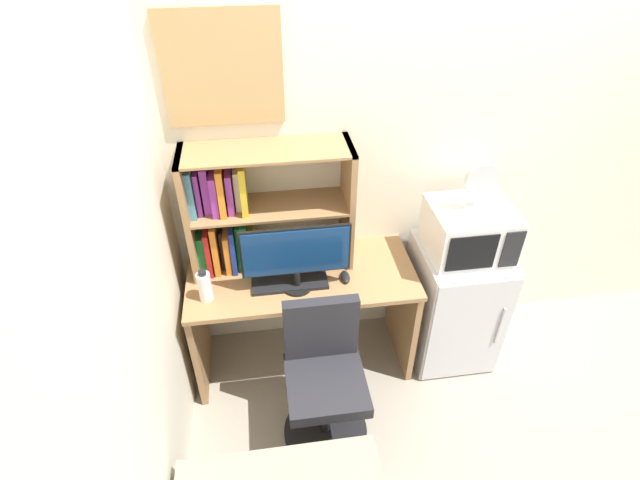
# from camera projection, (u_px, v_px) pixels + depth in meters

# --- Properties ---
(wall_back) EXTENTS (6.40, 0.04, 2.60)m
(wall_back) POSITION_uv_depth(u_px,v_px,m) (519.00, 143.00, 2.81)
(wall_back) COLOR silver
(wall_back) RESTS_ON ground_plane
(wall_left) EXTENTS (0.04, 4.40, 2.60)m
(wall_left) POSITION_uv_depth(u_px,v_px,m) (86.00, 457.00, 1.30)
(wall_left) COLOR silver
(wall_left) RESTS_ON ground_plane
(desk) EXTENTS (1.29, 0.58, 0.73)m
(desk) POSITION_uv_depth(u_px,v_px,m) (303.00, 302.00, 2.89)
(desk) COLOR #997047
(desk) RESTS_ON ground_plane
(hutch_bookshelf) EXTENTS (0.88, 0.29, 0.71)m
(hutch_bookshelf) POSITION_uv_depth(u_px,v_px,m) (241.00, 211.00, 2.64)
(hutch_bookshelf) COLOR #997047
(hutch_bookshelf) RESTS_ON desk
(monitor) EXTENTS (0.58, 0.16, 0.39)m
(monitor) POSITION_uv_depth(u_px,v_px,m) (296.00, 254.00, 2.54)
(monitor) COLOR black
(monitor) RESTS_ON desk
(keyboard) EXTENTS (0.42, 0.15, 0.02)m
(keyboard) POSITION_uv_depth(u_px,v_px,m) (290.00, 282.00, 2.69)
(keyboard) COLOR black
(keyboard) RESTS_ON desk
(computer_mouse) EXTENTS (0.05, 0.10, 0.03)m
(computer_mouse) POSITION_uv_depth(u_px,v_px,m) (345.00, 277.00, 2.72)
(computer_mouse) COLOR black
(computer_mouse) RESTS_ON desk
(water_bottle) EXTENTS (0.07, 0.07, 0.19)m
(water_bottle) POSITION_uv_depth(u_px,v_px,m) (205.00, 286.00, 2.55)
(water_bottle) COLOR silver
(water_bottle) RESTS_ON desk
(mini_fridge) EXTENTS (0.50, 0.54, 0.81)m
(mini_fridge) POSITION_uv_depth(u_px,v_px,m) (453.00, 302.00, 3.05)
(mini_fridge) COLOR silver
(mini_fridge) RESTS_ON ground_plane
(microwave) EXTENTS (0.44, 0.40, 0.29)m
(microwave) POSITION_uv_depth(u_px,v_px,m) (469.00, 230.00, 2.72)
(microwave) COLOR silver
(microwave) RESTS_ON mini_fridge
(desk_fan) EXTENTS (0.18, 0.11, 0.28)m
(desk_fan) POSITION_uv_depth(u_px,v_px,m) (481.00, 183.00, 2.54)
(desk_fan) COLOR silver
(desk_fan) RESTS_ON microwave
(desk_chair) EXTENTS (0.47, 0.47, 0.86)m
(desk_chair) POSITION_uv_depth(u_px,v_px,m) (324.00, 383.00, 2.59)
(desk_chair) COLOR black
(desk_chair) RESTS_ON ground_plane
(wall_corkboard) EXTENTS (0.57, 0.02, 0.55)m
(wall_corkboard) POSITION_uv_depth(u_px,v_px,m) (222.00, 69.00, 2.30)
(wall_corkboard) COLOR tan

